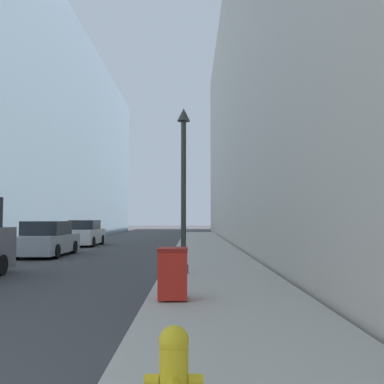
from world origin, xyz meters
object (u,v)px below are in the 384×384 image
object	(u,v)px
fire_hydrant	(176,371)
trash_bin	(175,273)
parked_sedan_far	(87,234)
lamppost	(185,178)
parked_sedan_near	(49,240)

from	to	relation	value
fire_hydrant	trash_bin	distance (m)	5.06
fire_hydrant	parked_sedan_far	bearing A→B (deg)	105.67
fire_hydrant	parked_sedan_far	distance (m)	24.92
lamppost	parked_sedan_near	bearing A→B (deg)	131.33
lamppost	parked_sedan_far	size ratio (longest dim) A/B	1.11
trash_bin	parked_sedan_near	xyz separation A→B (m)	(-6.40, 11.47, 0.07)
fire_hydrant	parked_sedan_near	bearing A→B (deg)	111.88
lamppost	parked_sedan_far	xyz separation A→B (m)	(-6.62, 14.89, -2.20)
fire_hydrant	parked_sedan_near	world-z (taller)	parked_sedan_near
fire_hydrant	parked_sedan_far	xyz separation A→B (m)	(-6.73, 23.99, 0.21)
trash_bin	parked_sedan_near	distance (m)	13.13
fire_hydrant	parked_sedan_near	size ratio (longest dim) A/B	0.16
trash_bin	parked_sedan_far	size ratio (longest dim) A/B	0.23
fire_hydrant	lamppost	distance (m)	9.41
fire_hydrant	trash_bin	bearing A→B (deg)	92.64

